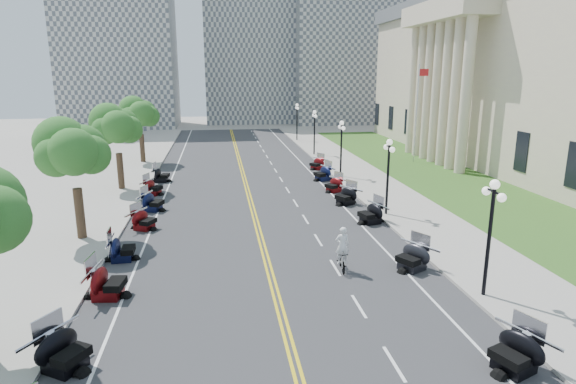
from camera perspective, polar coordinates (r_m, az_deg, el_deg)
name	(u,v)px	position (r m, az deg, el deg)	size (l,w,h in m)	color
ground	(262,243)	(26.91, -3.12, -6.06)	(160.00, 160.00, 0.00)	gray
road	(250,198)	(36.43, -4.58, -0.69)	(16.00, 90.00, 0.01)	#333335
centerline_yellow_a	(248,198)	(36.42, -4.77, -0.68)	(0.12, 90.00, 0.00)	yellow
centerline_yellow_b	(251,198)	(36.44, -4.40, -0.67)	(0.12, 90.00, 0.00)	yellow
edge_line_north	(332,195)	(37.37, 5.25, -0.31)	(0.12, 90.00, 0.00)	white
edge_line_south	(163,201)	(36.60, -14.63, -1.03)	(0.12, 90.00, 0.00)	white
lane_dash_3	(394,363)	(16.97, 12.46, -19.23)	(0.12, 2.00, 0.00)	white
lane_dash_4	(359,306)	(20.23, 8.39, -13.23)	(0.12, 2.00, 0.00)	white
lane_dash_5	(335,268)	(23.72, 5.61, -8.91)	(0.12, 2.00, 0.00)	white
lane_dash_6	(318,240)	(27.35, 3.60, -5.69)	(0.12, 2.00, 0.00)	white
lane_dash_7	(305,219)	(31.08, 2.08, -3.24)	(0.12, 2.00, 0.00)	white
lane_dash_8	(296,203)	(34.86, 0.90, -1.31)	(0.12, 2.00, 0.00)	white
lane_dash_9	(288,190)	(38.68, -0.06, 0.24)	(0.12, 2.00, 0.00)	white
lane_dash_10	(281,179)	(42.54, -0.83, 1.51)	(0.12, 2.00, 0.00)	white
lane_dash_11	(276,170)	(46.43, -1.49, 2.57)	(0.12, 2.00, 0.00)	white
lane_dash_12	(271,163)	(50.33, -2.04, 3.46)	(0.12, 2.00, 0.00)	white
lane_dash_13	(267,156)	(54.24, -2.51, 4.23)	(0.12, 2.00, 0.00)	white
lane_dash_14	(264,151)	(58.17, -2.92, 4.89)	(0.12, 2.00, 0.00)	white
lane_dash_15	(261,146)	(62.10, -3.28, 5.46)	(0.12, 2.00, 0.00)	white
lane_dash_16	(258,142)	(66.05, -3.59, 5.97)	(0.12, 2.00, 0.00)	white
lane_dash_17	(256,138)	(70.00, -3.87, 6.42)	(0.12, 2.00, 0.00)	white
lane_dash_18	(253,134)	(73.95, -4.12, 6.83)	(0.12, 2.00, 0.00)	white
lane_dash_19	(251,131)	(77.91, -4.35, 7.19)	(0.12, 2.00, 0.00)	white
sidewalk_north	(383,192)	(38.51, 11.19, 0.00)	(5.00, 90.00, 0.15)	#9E9991
sidewalk_south	(105,202)	(37.27, -20.91, -1.14)	(5.00, 90.00, 0.15)	#9E9991
lawn	(425,170)	(48.35, 15.90, 2.54)	(9.00, 60.00, 0.10)	#356023
civic_building	(546,75)	(58.29, 28.27, 12.08)	(26.00, 51.00, 17.80)	#BCAD8E
distant_block_a	(119,49)	(88.67, -19.36, 15.70)	(18.00, 14.00, 26.00)	gray
distant_block_b	(248,40)	(93.56, -4.76, 17.51)	(16.00, 12.00, 30.00)	gray
distant_block_c	(346,62)	(93.39, 6.91, 15.01)	(20.00, 14.00, 22.00)	gray
street_lamp_1	(489,239)	(21.36, 22.72, -5.18)	(0.50, 1.20, 4.90)	black
street_lamp_2	(388,177)	(31.82, 11.74, 1.70)	(0.50, 1.20, 4.90)	black
street_lamp_3	(341,149)	(43.09, 6.32, 5.09)	(0.50, 1.20, 4.90)	black
street_lamp_4	(314,133)	(54.67, 3.14, 7.04)	(0.50, 1.20, 4.90)	black
street_lamp_5	(297,122)	(66.40, 1.07, 8.29)	(0.50, 1.20, 4.90)	black
flagpole	(416,115)	(51.51, 14.97, 8.85)	(1.10, 0.20, 10.00)	silver
tree_2	(74,157)	(28.62, -24.06, 3.80)	(4.80, 4.80, 9.20)	#235619
tree_3	(117,131)	(40.19, -19.60, 6.82)	(4.80, 4.80, 9.20)	#235619
tree_4	(140,117)	(51.95, -17.13, 8.47)	(4.80, 4.80, 9.20)	#235619
motorcycle_n_2	(515,351)	(17.48, 25.35, -16.62)	(2.02, 2.02, 1.42)	black
motorcycle_n_4	(412,256)	(23.93, 14.51, -7.34)	(1.99, 1.99, 1.39)	black
motorcycle_n_6	(371,212)	(30.54, 9.77, -2.39)	(2.02, 2.02, 1.41)	black
motorcycle_n_7	(346,195)	(34.62, 6.87, -0.37)	(1.96, 1.96, 1.37)	black
motorcycle_n_8	(334,184)	(38.17, 5.46, 0.94)	(1.80, 1.80, 1.26)	#590A0C
motorcycle_n_9	(323,173)	(42.15, 4.13, 2.32)	(2.01, 2.01, 1.41)	black
motorcycle_n_10	(317,163)	(46.99, 3.45, 3.45)	(1.79, 1.79, 1.25)	#590A0C
motorcycle_s_3	(64,349)	(17.49, -25.06, -16.51)	(2.06, 2.06, 1.44)	black
motorcycle_s_4	(107,281)	(21.81, -20.65, -9.82)	(2.13, 2.13, 1.49)	#590A0C
motorcycle_s_5	(122,248)	(25.67, -19.11, -6.25)	(1.92, 1.92, 1.34)	black
motorcycle_s_6	(144,219)	(30.19, -16.72, -3.09)	(1.87, 1.87, 1.31)	#590A0C
motorcycle_s_7	(152,201)	(34.05, -15.77, -1.03)	(1.99, 1.99, 1.39)	black
motorcycle_s_8	(153,186)	(38.50, -15.71, 0.64)	(1.89, 1.89, 1.32)	#590A0C
motorcycle_s_9	(161,174)	(42.88, -14.79, 2.06)	(1.96, 1.96, 1.37)	black
bicycle	(342,261)	(23.28, 6.41, -8.09)	(0.47, 1.66, 1.00)	#A51414
cyclist_rider	(343,232)	(22.78, 6.50, -4.79)	(0.67, 0.44, 1.84)	white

